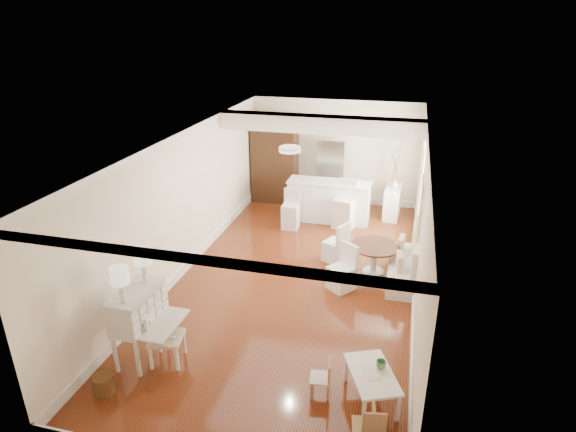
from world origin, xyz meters
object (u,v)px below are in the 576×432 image
at_px(gustavian_armchair, 166,337).
at_px(slip_chair_near, 342,268).
at_px(breakfast_counter, 329,201).
at_px(bar_stool_right, 345,205).
at_px(wicker_basket, 104,384).
at_px(dining_table, 374,260).
at_px(bar_stool_left, 290,209).
at_px(kids_chair_a, 363,424).
at_px(kids_table, 371,386).
at_px(fridge, 344,175).
at_px(secretary_bureau, 140,324).
at_px(slip_chair_far, 335,242).
at_px(kids_chair_b, 320,377).
at_px(pantry_cabinet, 275,160).
at_px(sideboard, 392,202).

relative_size(gustavian_armchair, slip_chair_near, 0.98).
bearing_deg(breakfast_counter, bar_stool_right, -37.12).
xyz_separation_m(wicker_basket, slip_chair_near, (2.73, 3.52, 0.30)).
bearing_deg(breakfast_counter, dining_table, -61.87).
xyz_separation_m(gustavian_armchair, bar_stool_left, (0.57, 5.22, 0.05)).
distance_m(dining_table, bar_stool_right, 2.38).
bearing_deg(breakfast_counter, slip_chair_near, -75.91).
bearing_deg(kids_chair_a, kids_table, 168.26).
bearing_deg(fridge, secretary_bureau, -106.03).
xyz_separation_m(gustavian_armchair, wicker_basket, (-0.54, -0.81, -0.29)).
distance_m(breakfast_counter, bar_stool_right, 0.56).
bearing_deg(bar_stool_left, slip_chair_far, -47.82).
distance_m(kids_table, kids_chair_b, 0.68).
xyz_separation_m(bar_stool_left, fridge, (1.01, 1.74, 0.42)).
distance_m(kids_table, fridge, 7.19).
height_order(wicker_basket, bar_stool_left, bar_stool_left).
xyz_separation_m(wicker_basket, pantry_cabinet, (0.23, 7.81, 1.01)).
bearing_deg(slip_chair_near, slip_chair_far, 143.11).
height_order(gustavian_armchair, slip_chair_far, slip_chair_far).
bearing_deg(bar_stool_left, bar_stool_right, 14.94).
relative_size(dining_table, slip_chair_near, 1.08).
xyz_separation_m(secretary_bureau, bar_stool_right, (2.24, 5.58, 0.01)).
xyz_separation_m(kids_chair_b, bar_stool_right, (-0.50, 5.69, 0.30)).
bearing_deg(kids_chair_a, wicker_basket, -98.73).
bearing_deg(kids_table, fridge, 101.42).
height_order(secretary_bureau, dining_table, secretary_bureau).
xyz_separation_m(secretary_bureau, dining_table, (3.15, 3.39, -0.25)).
height_order(gustavian_armchair, bar_stool_right, bar_stool_right).
xyz_separation_m(kids_chair_a, kids_chair_b, (-0.65, 0.65, 0.01)).
xyz_separation_m(gustavian_armchair, pantry_cabinet, (-0.32, 6.99, 0.72)).
bearing_deg(kids_chair_a, breakfast_counter, -176.04).
xyz_separation_m(kids_table, slip_chair_far, (-1.11, 3.86, 0.21)).
relative_size(breakfast_counter, bar_stool_left, 2.13).
xyz_separation_m(bar_stool_right, fridge, (-0.24, 1.39, 0.31)).
bearing_deg(slip_chair_near, fridge, 136.17).
bearing_deg(sideboard, wicker_basket, -111.90).
bearing_deg(breakfast_counter, sideboard, 21.95).
bearing_deg(breakfast_counter, wicker_basket, -105.97).
bearing_deg(fridge, kids_chair_b, -84.02).
bearing_deg(fridge, dining_table, -72.18).
distance_m(slip_chair_near, slip_chair_far, 1.13).
xyz_separation_m(wicker_basket, bar_stool_left, (1.11, 6.03, 0.34)).
bearing_deg(sideboard, pantry_cabinet, 175.22).
relative_size(gustavian_armchair, bar_stool_left, 0.90).
distance_m(gustavian_armchair, dining_table, 4.35).
relative_size(kids_chair_a, bar_stool_right, 0.47).
height_order(kids_chair_b, dining_table, dining_table).
bearing_deg(bar_stool_right, kids_chair_a, -65.00).
height_order(kids_chair_a, slip_chair_far, slip_chair_far).
bearing_deg(slip_chair_far, gustavian_armchair, 0.30).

